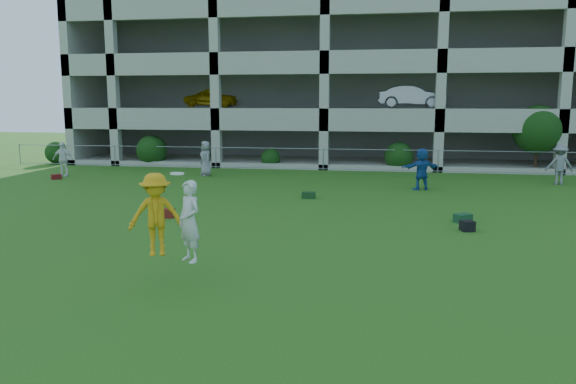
% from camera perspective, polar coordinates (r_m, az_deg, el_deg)
% --- Properties ---
extents(ground, '(100.00, 100.00, 0.00)m').
position_cam_1_polar(ground, '(11.96, -6.11, -8.84)').
color(ground, '#235114').
rests_on(ground, ground).
extents(bystander_b, '(1.05, 0.53, 1.71)m').
position_cam_1_polar(bystander_b, '(29.84, -21.91, 3.11)').
color(bystander_b, white).
rests_on(bystander_b, ground).
extents(bystander_c, '(0.95, 1.01, 1.73)m').
position_cam_1_polar(bystander_c, '(28.27, -8.36, 3.39)').
color(bystander_c, gray).
rests_on(bystander_c, ground).
extents(bystander_d, '(1.71, 1.09, 1.76)m').
position_cam_1_polar(bystander_d, '(24.16, 13.41, 2.30)').
color(bystander_d, '#204E97').
rests_on(bystander_d, ground).
extents(bystander_f, '(1.17, 0.68, 1.80)m').
position_cam_1_polar(bystander_f, '(27.76, 25.87, 2.53)').
color(bystander_f, slate).
rests_on(bystander_f, ground).
extents(bag_red_a, '(0.56, 0.33, 0.28)m').
position_cam_1_polar(bag_red_a, '(18.40, -12.32, -2.13)').
color(bag_red_a, '#510D11').
rests_on(bag_red_a, ground).
extents(bag_green_c, '(0.61, 0.58, 0.26)m').
position_cam_1_polar(bag_green_c, '(18.11, 17.34, -2.55)').
color(bag_green_c, '#12331A').
rests_on(bag_green_c, ground).
extents(crate_d, '(0.44, 0.44, 0.30)m').
position_cam_1_polar(crate_d, '(16.95, 17.75, -3.29)').
color(crate_d, black).
rests_on(crate_d, ground).
extents(bag_red_f, '(0.52, 0.51, 0.24)m').
position_cam_1_polar(bag_red_f, '(28.93, -22.48, 1.43)').
color(bag_red_f, '#54110E').
rests_on(bag_red_f, ground).
extents(bag_green_g, '(0.50, 0.30, 0.25)m').
position_cam_1_polar(bag_green_g, '(21.53, 2.11, -0.32)').
color(bag_green_g, '#12331A').
rests_on(bag_green_g, ground).
extents(frisbee_contest, '(1.74, 0.98, 1.81)m').
position_cam_1_polar(frisbee_contest, '(11.62, -12.47, -2.41)').
color(frisbee_contest, orange).
rests_on(frisbee_contest, ground).
extents(parking_garage, '(30.00, 14.00, 12.00)m').
position_cam_1_polar(parking_garage, '(38.83, 5.05, 12.63)').
color(parking_garage, '#9E998C').
rests_on(parking_garage, ground).
extents(fence, '(36.06, 0.06, 1.20)m').
position_cam_1_polar(fence, '(30.25, 3.60, 3.37)').
color(fence, gray).
rests_on(fence, ground).
extents(shrub_row, '(34.38, 2.52, 3.50)m').
position_cam_1_polar(shrub_row, '(30.75, 12.33, 4.95)').
color(shrub_row, '#163D11').
rests_on(shrub_row, ground).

